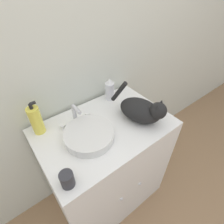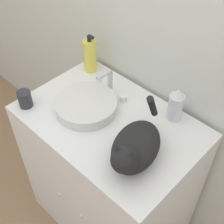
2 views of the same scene
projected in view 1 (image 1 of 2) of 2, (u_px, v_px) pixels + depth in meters
name	position (u px, v px, depth m)	size (l,w,h in m)	color
ground_plane	(127.00, 217.00, 1.51)	(8.00, 8.00, 0.00)	#997551
wall_back	(72.00, 54.00, 1.06)	(6.00, 0.05, 2.50)	silver
vanity_cabinet	(106.00, 166.00, 1.38)	(0.84, 0.58, 0.89)	white
sink_basin	(89.00, 135.00, 1.00)	(0.29, 0.29, 0.05)	silver
faucet	(75.00, 116.00, 1.07)	(0.21, 0.10, 0.15)	silver
cat	(142.00, 110.00, 1.10)	(0.25, 0.39, 0.23)	black
soap_bottle	(36.00, 120.00, 1.00)	(0.07, 0.07, 0.22)	#EADB4C
spray_bottle	(110.00, 89.00, 1.27)	(0.07, 0.07, 0.17)	silver
cup	(67.00, 179.00, 0.78)	(0.06, 0.06, 0.08)	#2D2D33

